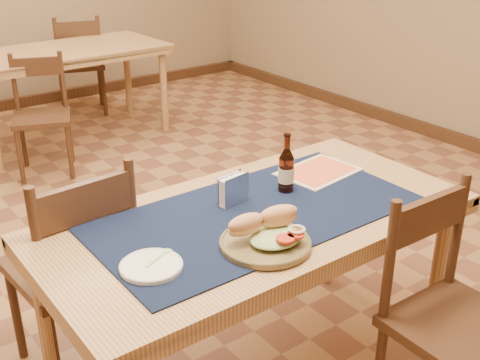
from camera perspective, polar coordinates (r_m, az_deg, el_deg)
room at (r=2.65m, az=-9.44°, el=16.01°), size 6.04×7.04×2.84m
main_table at (r=2.24m, az=1.53°, el=-5.09°), size 1.60×0.80×0.75m
placemat at (r=2.20m, az=1.56°, el=-3.16°), size 1.20×0.60×0.01m
baseboard at (r=3.14m, az=-7.76°, el=-9.12°), size 6.00×7.00×0.10m
back_table at (r=5.11m, az=-16.33°, el=10.93°), size 1.62×0.84×0.75m
chair_main_far at (r=2.47m, az=-15.35°, el=-7.89°), size 0.46×0.46×0.94m
chair_main_near at (r=2.26m, az=19.45°, el=-12.15°), size 0.43×0.43×0.92m
chair_back_near at (r=4.53m, az=-18.30°, el=6.02°), size 0.51×0.51×0.85m
chair_back_far at (r=5.81m, az=-14.95°, el=10.65°), size 0.54×0.54×0.92m
sandwich_plate at (r=1.98m, az=2.59°, el=-5.37°), size 0.30×0.30×0.12m
side_plate at (r=1.89m, az=-8.43°, el=-8.03°), size 0.20×0.20×0.02m
fork at (r=1.92m, az=-7.57°, el=-7.19°), size 0.12×0.06×0.00m
beer_bottle at (r=2.34m, az=4.41°, el=0.94°), size 0.06×0.06×0.24m
napkin_holder at (r=2.25m, az=-0.65°, el=-0.95°), size 0.14×0.06×0.12m
menu_card at (r=2.56m, az=7.44°, el=0.82°), size 0.35×0.28×0.01m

